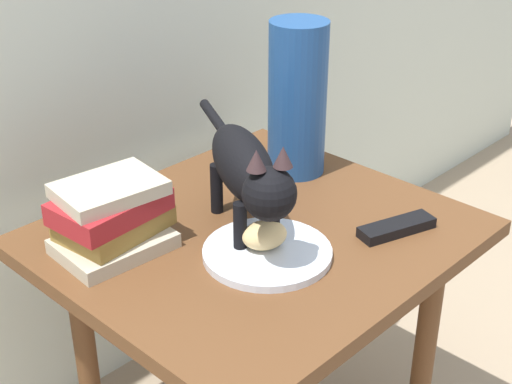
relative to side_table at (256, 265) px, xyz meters
name	(u,v)px	position (x,y,z in m)	size (l,w,h in m)	color
side_table	(256,265)	(0.00, 0.00, 0.00)	(0.72, 0.65, 0.55)	brown
plate	(267,253)	(-0.05, -0.08, 0.08)	(0.23, 0.23, 0.01)	silver
bread_roll	(265,235)	(-0.05, -0.07, 0.12)	(0.08, 0.06, 0.05)	#E0BC7A
cat	(247,170)	(-0.02, 0.00, 0.21)	(0.26, 0.43, 0.23)	black
book_stack	(112,217)	(-0.22, 0.14, 0.14)	(0.21, 0.16, 0.13)	#BCB299
green_vase	(297,99)	(0.24, 0.12, 0.24)	(0.12, 0.12, 0.32)	navy
tv_remote	(397,227)	(0.17, -0.19, 0.09)	(0.15, 0.04, 0.02)	black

